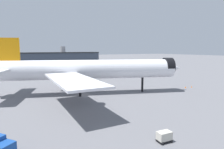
% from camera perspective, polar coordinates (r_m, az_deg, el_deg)
% --- Properties ---
extents(ground, '(900.00, 900.00, 0.00)m').
position_cam_1_polar(ground, '(66.66, -8.67, -6.06)').
color(ground, slate).
extents(airliner_near_gate, '(67.90, 60.52, 19.33)m').
position_cam_1_polar(airliner_near_gate, '(66.79, -7.45, 1.41)').
color(airliner_near_gate, white).
rests_on(airliner_near_gate, ground).
extents(terminal_building, '(233.56, 32.10, 19.56)m').
position_cam_1_polar(terminal_building, '(256.40, -28.62, 4.52)').
color(terminal_building, '#3D4756').
rests_on(terminal_building, ground).
extents(baggage_cart_trailing, '(2.51, 2.08, 1.82)m').
position_cam_1_polar(baggage_cart_trailing, '(34.94, 15.41, -17.50)').
color(baggage_cart_trailing, black).
rests_on(baggage_cart_trailing, ground).
extents(traffic_cone_near_nose, '(0.58, 0.58, 0.72)m').
position_cam_1_polar(traffic_cone_near_nose, '(82.60, 21.26, -3.59)').
color(traffic_cone_near_nose, '#F2600C').
rests_on(traffic_cone_near_nose, ground).
extents(traffic_cone_wingtip, '(0.45, 0.45, 0.56)m').
position_cam_1_polar(traffic_cone_wingtip, '(84.97, 22.79, -3.42)').
color(traffic_cone_wingtip, '#F2600C').
rests_on(traffic_cone_wingtip, ground).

